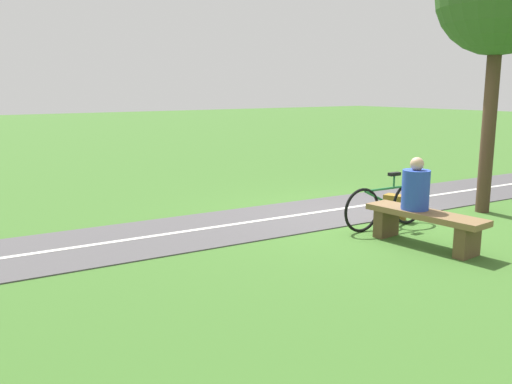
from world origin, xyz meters
name	(u,v)px	position (x,y,z in m)	size (l,w,h in m)	color
ground_plane	(366,218)	(0.00, 0.00, 0.00)	(80.00, 80.00, 0.00)	#3D6B28
paved_path	(109,243)	(0.94, 4.00, 0.01)	(1.92, 36.00, 0.02)	#4C494C
path_centre_line	(109,242)	(0.94, 4.00, 0.02)	(0.10, 32.00, 0.00)	silver
bench	(425,222)	(-1.57, 0.53, 0.33)	(1.70, 0.56, 0.48)	brown
person_seated	(416,188)	(-1.40, 0.54, 0.77)	(0.40, 0.40, 0.71)	#2847B7
bicycle	(386,205)	(-0.62, 0.23, 0.35)	(0.14, 1.62, 0.85)	black
backpack	(394,208)	(-0.36, -0.26, 0.20)	(0.37, 0.33, 0.41)	olive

